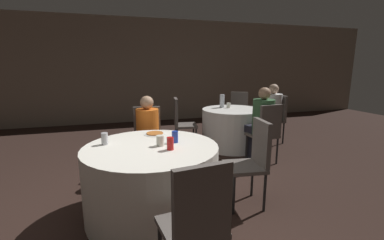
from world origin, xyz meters
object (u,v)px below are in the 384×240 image
chair_far_northeast (238,110)px  person_white_shirt (269,113)px  chair_far_south (267,129)px  table_near (152,180)px  pizza_plate_near (155,134)px  person_green_jacket (260,124)px  table_far (232,128)px  chair_far_east (276,115)px  chair_far_west (180,119)px  person_orange_shirt (148,138)px  chair_near_south (197,219)px  chair_near_east (253,156)px  soda_can_red (170,144)px  soda_can_silver (105,139)px  chair_near_north (148,134)px  bottle_far (222,101)px  soda_can_blue (175,137)px

chair_far_northeast → person_white_shirt: person_white_shirt is taller
chair_far_northeast → chair_far_south: 1.86m
table_near → pizza_plate_near: size_ratio=5.35×
person_green_jacket → table_far: bearing=90.0°
chair_far_south → chair_far_east: 1.35m
chair_far_west → chair_far_south: 1.57m
person_orange_shirt → chair_far_west: bearing=-118.5°
person_orange_shirt → chair_near_south: bearing=96.7°
table_far → chair_far_east: chair_far_east is taller
chair_near_east → soda_can_red: bearing=99.2°
chair_near_south → person_white_shirt: person_white_shirt is taller
chair_far_northeast → chair_far_east: 0.90m
person_green_jacket → pizza_plate_near: size_ratio=4.77×
person_orange_shirt → table_near: bearing=90.0°
chair_near_south → person_green_jacket: size_ratio=0.79×
chair_near_south → pizza_plate_near: chair_near_south is taller
table_far → person_green_jacket: person_green_jacket is taller
person_green_jacket → soda_can_silver: size_ratio=9.88×
chair_near_north → bottle_far: bearing=-142.2°
chair_far_northeast → chair_far_south: (-0.43, -1.81, 0.00)m
person_green_jacket → bottle_far: person_green_jacket is taller
person_orange_shirt → pizza_plate_near: bearing=98.1°
chair_far_east → person_orange_shirt: person_orange_shirt is taller
bottle_far → chair_near_north: bearing=-147.3°
chair_near_east → pizza_plate_near: chair_near_east is taller
person_green_jacket → soda_can_blue: bearing=-155.2°
chair_near_east → bottle_far: 2.33m
person_green_jacket → person_white_shirt: person_green_jacket is taller
soda_can_red → chair_near_north: bearing=93.0°
chair_near_east → chair_far_east: 2.65m
chair_near_south → bottle_far: bottle_far is taller
chair_far_west → chair_far_south: bearing=52.7°
chair_near_east → chair_far_northeast: bearing=-16.5°
table_far → person_orange_shirt: person_orange_shirt is taller
chair_far_northeast → chair_far_south: bearing=110.0°
chair_near_north → soda_can_red: bearing=98.1°
person_green_jacket → chair_far_northeast: bearing=68.1°
pizza_plate_near → person_white_shirt: bearing=30.0°
chair_near_north → person_green_jacket: bearing=-176.5°
table_far → person_green_jacket: bearing=-83.4°
chair_far_west → soda_can_red: bearing=-7.7°
chair_far_west → soda_can_blue: 2.05m
chair_near_east → soda_can_silver: chair_near_east is taller
soda_can_silver → chair_far_northeast: bearing=42.0°
chair_far_south → chair_far_northeast: bearing=70.0°
table_near → table_far: (1.79, 1.86, 0.00)m
table_far → chair_near_north: bearing=-155.5°
chair_far_east → person_orange_shirt: size_ratio=0.85×
chair_far_northeast → person_orange_shirt: (-2.25, -1.77, -0.00)m
chair_far_northeast → chair_far_east: size_ratio=1.00×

